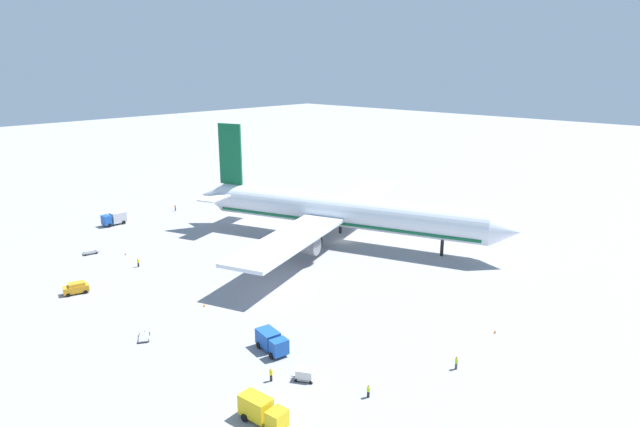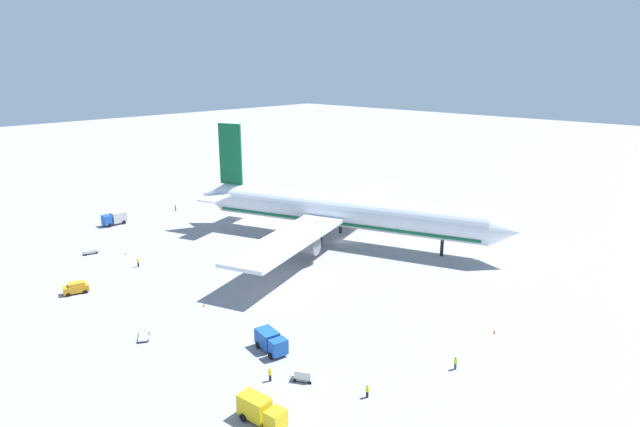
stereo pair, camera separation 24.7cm
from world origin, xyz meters
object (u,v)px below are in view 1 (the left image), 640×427
object	(u,v)px
service_van	(76,288)
baggage_cart_2	(305,374)
airliner	(339,212)
ground_worker_4	(138,262)
traffic_cone_0	(204,305)
ground_worker_2	(175,208)
ground_worker_1	(456,363)
ground_worker_3	(368,391)
service_truck_2	(272,341)
service_truck_1	(262,410)
service_truck_0	(114,218)
traffic_cone_2	(495,331)
baggage_cart_0	(90,253)
traffic_cone_1	(125,254)
ground_worker_0	(271,374)
baggage_cart_1	(144,337)

from	to	relation	value
service_van	baggage_cart_2	size ratio (longest dim) A/B	1.45
airliner	ground_worker_4	bearing A→B (deg)	-115.19
traffic_cone_0	service_van	bearing A→B (deg)	-150.31
ground_worker_2	ground_worker_1	bearing A→B (deg)	-11.58
service_van	ground_worker_1	size ratio (longest dim) A/B	2.52
ground_worker_3	service_truck_2	bearing A→B (deg)	-178.53
service_truck_1	service_truck_0	bearing A→B (deg)	162.58
traffic_cone_0	traffic_cone_2	bearing A→B (deg)	31.19
ground_worker_1	service_truck_2	bearing A→B (deg)	-148.19
service_truck_2	baggage_cart_0	xyz separation A→B (m)	(-56.76, 1.20, -1.21)
traffic_cone_1	traffic_cone_2	world-z (taller)	same
baggage_cart_0	ground_worker_1	bearing A→B (deg)	8.63
service_truck_2	ground_worker_2	xyz separation A→B (m)	(-73.30, 32.32, -0.61)
airliner	service_truck_0	bearing A→B (deg)	-150.38
traffic_cone_1	service_van	bearing A→B (deg)	-52.34
airliner	service_van	bearing A→B (deg)	-105.40
service_truck_2	ground_worker_2	bearing A→B (deg)	156.21
ground_worker_3	traffic_cone_1	world-z (taller)	ground_worker_3
service_truck_1	traffic_cone_0	distance (m)	32.11
baggage_cart_0	baggage_cart_2	size ratio (longest dim) A/B	1.15
ground_worker_4	airliner	bearing A→B (deg)	64.81
service_truck_1	ground_worker_1	world-z (taller)	service_truck_1
service_truck_2	service_van	distance (m)	40.14
airliner	service_truck_1	xyz separation A→B (m)	(35.31, -53.83, -5.19)
baggage_cart_0	traffic_cone_2	xyz separation A→B (m)	(77.08, 24.37, 0.01)
airliner	service_truck_2	world-z (taller)	airliner
service_van	service_truck_0	bearing A→B (deg)	144.11
service_truck_0	ground_worker_2	xyz separation A→B (m)	(-0.26, 17.27, -0.76)
ground_worker_2	traffic_cone_0	size ratio (longest dim) A/B	3.12
service_truck_0	ground_worker_3	size ratio (longest dim) A/B	3.44
baggage_cart_2	ground_worker_4	bearing A→B (deg)	173.06
service_truck_2	ground_worker_0	world-z (taller)	service_truck_2
baggage_cart_0	baggage_cart_2	distance (m)	65.17
airliner	service_truck_2	xyz separation A→B (m)	(24.60, -42.59, -5.27)
baggage_cart_0	ground_worker_2	size ratio (longest dim) A/B	2.06
service_truck_0	baggage_cart_2	world-z (taller)	service_truck_0
service_van	baggage_cart_0	size ratio (longest dim) A/B	1.27
ground_worker_0	traffic_cone_2	size ratio (longest dim) A/B	3.25
service_truck_0	traffic_cone_0	bearing A→B (deg)	-13.36
baggage_cart_2	ground_worker_4	distance (m)	51.40
baggage_cart_0	airliner	bearing A→B (deg)	52.16
airliner	baggage_cart_2	bearing A→B (deg)	-53.60
ground_worker_0	traffic_cone_0	bearing A→B (deg)	163.34
baggage_cart_2	traffic_cone_0	size ratio (longest dim) A/B	5.59
baggage_cart_1	ground_worker_3	xyz separation A→B (m)	(32.38, 10.57, 0.55)
service_truck_1	ground_worker_1	bearing A→B (deg)	67.06
ground_worker_2	ground_worker_4	bearing A→B (deg)	-42.64
ground_worker_4	baggage_cart_1	bearing A→B (deg)	-28.12
service_truck_1	ground_worker_1	size ratio (longest dim) A/B	3.40
service_truck_2	baggage_cart_2	distance (m)	8.61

